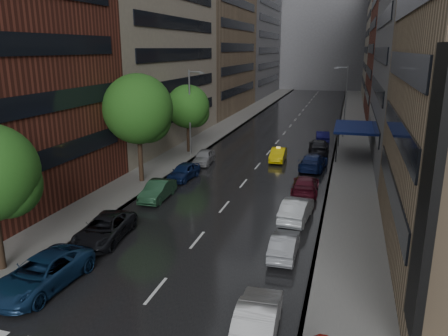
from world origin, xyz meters
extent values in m
cube|color=black|center=(0.00, 50.00, 0.01)|extent=(14.00, 140.00, 0.01)
cube|color=gray|center=(-9.00, 50.00, 0.07)|extent=(4.00, 140.00, 0.15)
cube|color=gray|center=(9.00, 50.00, 0.07)|extent=(4.00, 140.00, 0.15)
cube|color=#937A5B|center=(-15.00, 64.00, 11.00)|extent=(8.00, 28.00, 22.00)
cube|color=slate|center=(-15.00, 94.00, 19.00)|extent=(8.00, 32.00, 38.00)
cube|color=slate|center=(15.00, 36.00, 12.00)|extent=(8.00, 28.00, 24.00)
cube|color=maroon|center=(15.00, 64.00, 18.00)|extent=(8.00, 28.00, 36.00)
cube|color=gray|center=(15.00, 94.00, 14.00)|extent=(8.00, 32.00, 28.00)
cube|color=black|center=(11.10, 2.00, 6.50)|extent=(0.30, 2.20, 10.00)
cube|color=slate|center=(0.00, 118.00, 16.00)|extent=(40.00, 14.00, 32.00)
cylinder|color=#382619|center=(-8.60, 19.86, 2.57)|extent=(0.40, 0.40, 5.13)
sphere|color=#1E5116|center=(-8.60, 19.86, 6.41)|extent=(5.86, 5.86, 5.86)
cylinder|color=#382619|center=(-8.60, 31.56, 2.07)|extent=(0.40, 0.40, 4.14)
sphere|color=#1E5116|center=(-8.60, 31.56, 5.17)|extent=(4.73, 4.73, 4.73)
imported|color=yellow|center=(1.61, 30.57, 0.68)|extent=(1.55, 4.14, 1.35)
imported|color=#0F2749|center=(-5.40, 2.75, 0.78)|extent=(2.94, 5.76, 1.56)
imported|color=black|center=(-5.40, 8.47, 0.73)|extent=(2.90, 5.44, 1.46)
imported|color=#1C3E28|center=(-5.40, 16.20, 0.73)|extent=(1.64, 4.44, 1.45)
imported|color=#0E1C45|center=(-5.40, 21.76, 0.72)|extent=(2.09, 4.37, 1.44)
imported|color=gray|center=(-5.40, 27.43, 0.71)|extent=(1.99, 4.30, 1.43)
imported|color=silver|center=(5.40, 2.08, 0.77)|extent=(1.88, 4.76, 1.54)
imported|color=gray|center=(5.40, 9.46, 0.67)|extent=(1.45, 4.06, 1.33)
imported|color=#B4B9BE|center=(5.40, 14.94, 0.78)|extent=(2.02, 4.84, 1.56)
imported|color=#4C0F1C|center=(5.40, 20.78, 0.73)|extent=(2.23, 5.10, 1.46)
imported|color=#101D4E|center=(5.40, 28.24, 0.78)|extent=(2.69, 5.58, 1.57)
imported|color=black|center=(5.40, 35.13, 0.79)|extent=(2.54, 5.54, 1.57)
imported|color=#11104D|center=(5.40, 41.13, 0.74)|extent=(1.99, 4.62, 1.48)
cylinder|color=gray|center=(-7.80, 30.00, 4.65)|extent=(0.18, 0.18, 9.00)
cube|color=gray|center=(-6.40, 30.00, 8.85)|extent=(0.50, 0.22, 0.16)
cylinder|color=gray|center=(7.80, 45.00, 4.65)|extent=(0.18, 0.18, 9.00)
cube|color=gray|center=(6.40, 45.00, 8.85)|extent=(0.50, 0.22, 0.16)
cube|color=navy|center=(9.00, 35.00, 3.15)|extent=(4.00, 8.00, 0.25)
cylinder|color=black|center=(7.40, 31.20, 1.65)|extent=(0.12, 0.12, 3.00)
cylinder|color=black|center=(7.40, 38.80, 1.65)|extent=(0.12, 0.12, 3.00)
camera|label=1|loc=(8.34, -13.09, 11.33)|focal=35.00mm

